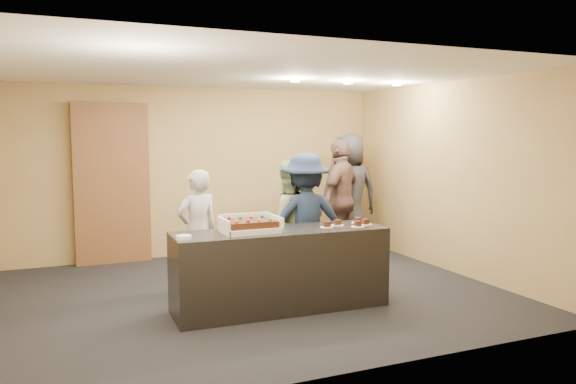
# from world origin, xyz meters

# --- Properties ---
(room) EXTENTS (6.04, 6.00, 2.70)m
(room) POSITION_xyz_m (0.00, 0.00, 1.35)
(room) COLOR black
(room) RESTS_ON ground
(serving_counter) EXTENTS (2.42, 0.77, 0.90)m
(serving_counter) POSITION_xyz_m (0.09, -0.69, 0.45)
(serving_counter) COLOR black
(serving_counter) RESTS_ON floor
(storage_cabinet) EXTENTS (1.10, 0.15, 2.43)m
(storage_cabinet) POSITION_xyz_m (-1.38, 2.41, 1.21)
(storage_cabinet) COLOR brown
(storage_cabinet) RESTS_ON floor
(cake_box) EXTENTS (0.62, 0.43, 0.18)m
(cake_box) POSITION_xyz_m (-0.26, -0.67, 0.94)
(cake_box) COLOR white
(cake_box) RESTS_ON serving_counter
(sheet_cake) EXTENTS (0.53, 0.36, 0.11)m
(sheet_cake) POSITION_xyz_m (-0.26, -0.69, 1.00)
(sheet_cake) COLOR #33190B
(sheet_cake) RESTS_ON cake_box
(plate_stack) EXTENTS (0.16, 0.16, 0.04)m
(plate_stack) POSITION_xyz_m (-1.02, -0.81, 0.92)
(plate_stack) COLOR white
(plate_stack) RESTS_ON serving_counter
(slice_a) EXTENTS (0.15, 0.15, 0.07)m
(slice_a) POSITION_xyz_m (0.65, -0.75, 0.92)
(slice_a) COLOR white
(slice_a) RESTS_ON serving_counter
(slice_b) EXTENTS (0.15, 0.15, 0.07)m
(slice_b) POSITION_xyz_m (0.82, -0.68, 0.92)
(slice_b) COLOR white
(slice_b) RESTS_ON serving_counter
(slice_c) EXTENTS (0.15, 0.15, 0.07)m
(slice_c) POSITION_xyz_m (0.99, -0.85, 0.92)
(slice_c) COLOR white
(slice_c) RESTS_ON serving_counter
(slice_d) EXTENTS (0.15, 0.15, 0.07)m
(slice_d) POSITION_xyz_m (1.13, -0.61, 0.92)
(slice_d) COLOR white
(slice_d) RESTS_ON serving_counter
(slice_e) EXTENTS (0.15, 0.15, 0.07)m
(slice_e) POSITION_xyz_m (1.14, -0.77, 0.92)
(slice_e) COLOR white
(slice_e) RESTS_ON serving_counter
(person_server_grey) EXTENTS (0.64, 0.50, 1.53)m
(person_server_grey) POSITION_xyz_m (-0.59, 0.34, 0.77)
(person_server_grey) COLOR #AAA9AE
(person_server_grey) RESTS_ON floor
(person_sage_man) EXTENTS (0.83, 0.67, 1.63)m
(person_sage_man) POSITION_xyz_m (0.55, 0.18, 0.81)
(person_sage_man) COLOR #8CA377
(person_sage_man) RESTS_ON floor
(person_navy_man) EXTENTS (1.18, 0.77, 1.72)m
(person_navy_man) POSITION_xyz_m (0.73, 0.01, 0.86)
(person_navy_man) COLOR #1A263E
(person_navy_man) RESTS_ON floor
(person_brown_extra) EXTENTS (1.16, 1.02, 1.88)m
(person_brown_extra) POSITION_xyz_m (1.92, 1.27, 0.94)
(person_brown_extra) COLOR brown
(person_brown_extra) RESTS_ON floor
(person_dark_suit) EXTENTS (1.07, 0.80, 1.97)m
(person_dark_suit) POSITION_xyz_m (2.27, 1.64, 0.99)
(person_dark_suit) COLOR #2A2A30
(person_dark_suit) RESTS_ON floor
(ceiling_spotlights) EXTENTS (1.72, 0.12, 0.03)m
(ceiling_spotlights) POSITION_xyz_m (1.60, 0.50, 2.67)
(ceiling_spotlights) COLOR #FFEAC6
(ceiling_spotlights) RESTS_ON ceiling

